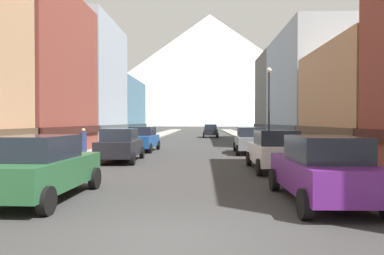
# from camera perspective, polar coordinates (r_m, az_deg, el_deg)

# --- Properties ---
(ground_plane) EXTENTS (400.00, 400.00, 0.00)m
(ground_plane) POSITION_cam_1_polar(r_m,az_deg,el_deg) (6.96, -3.91, -17.12)
(ground_plane) COLOR #313131
(sidewalk_left) EXTENTS (2.50, 100.00, 0.15)m
(sidewalk_left) POSITION_cam_1_polar(r_m,az_deg,el_deg) (42.21, -7.61, -1.87)
(sidewalk_left) COLOR gray
(sidewalk_left) RESTS_ON ground
(sidewalk_right) EXTENTS (2.50, 100.00, 0.15)m
(sidewalk_right) POSITION_cam_1_polar(r_m,az_deg,el_deg) (42.01, 9.47, -1.89)
(sidewalk_right) COLOR gray
(sidewalk_right) RESTS_ON ground
(storefront_left_1) EXTENTS (7.12, 9.89, 10.36)m
(storefront_left_1) POSITION_cam_1_polar(r_m,az_deg,el_deg) (25.58, -25.31, 7.26)
(storefront_left_1) COLOR brown
(storefront_left_1) RESTS_ON ground
(storefront_left_2) EXTENTS (7.27, 10.61, 11.30)m
(storefront_left_2) POSITION_cam_1_polar(r_m,az_deg,el_deg) (35.33, -17.54, 6.30)
(storefront_left_2) COLOR #99A5B2
(storefront_left_2) RESTS_ON ground
(storefront_left_3) EXTENTS (6.38, 12.00, 7.32)m
(storefront_left_3) POSITION_cam_1_polar(r_m,az_deg,el_deg) (46.08, -12.26, 2.64)
(storefront_left_3) COLOR slate
(storefront_left_3) RESTS_ON ground
(storefront_right_2) EXTENTS (8.58, 12.99, 10.15)m
(storefront_right_2) POSITION_cam_1_polar(r_m,az_deg,el_deg) (34.88, 20.25, 5.43)
(storefront_right_2) COLOR #99A5B2
(storefront_right_2) RESTS_ON ground
(storefront_right_3) EXTENTS (6.51, 8.70, 10.22)m
(storefront_right_3) POSITION_cam_1_polar(r_m,az_deg,el_deg) (45.09, 14.60, 4.47)
(storefront_right_3) COLOR #66605B
(storefront_right_3) RESTS_ON ground
(car_left_0) EXTENTS (2.20, 4.46, 1.78)m
(car_left_0) POSITION_cam_1_polar(r_m,az_deg,el_deg) (10.79, -22.76, -5.82)
(car_left_0) COLOR #265933
(car_left_0) RESTS_ON ground
(car_left_1) EXTENTS (2.17, 4.45, 1.78)m
(car_left_1) POSITION_cam_1_polar(r_m,az_deg,el_deg) (19.72, -11.27, -2.72)
(car_left_1) COLOR black
(car_left_1) RESTS_ON ground
(car_left_2) EXTENTS (2.23, 4.47, 1.78)m
(car_left_2) POSITION_cam_1_polar(r_m,az_deg,el_deg) (26.41, -7.90, -1.78)
(car_left_2) COLOR #19478C
(car_left_2) RESTS_ON ground
(car_right_0) EXTENTS (2.09, 4.41, 1.78)m
(car_right_0) POSITION_cam_1_polar(r_m,az_deg,el_deg) (10.14, 19.95, -6.24)
(car_right_0) COLOR #591E72
(car_right_0) RESTS_ON ground
(car_right_1) EXTENTS (2.07, 4.40, 1.78)m
(car_right_1) POSITION_cam_1_polar(r_m,az_deg,el_deg) (16.28, 12.95, -3.50)
(car_right_1) COLOR silver
(car_right_1) RESTS_ON ground
(car_right_2) EXTENTS (2.18, 4.45, 1.78)m
(car_right_2) POSITION_cam_1_polar(r_m,az_deg,el_deg) (24.54, 9.17, -1.99)
(car_right_2) COLOR slate
(car_right_2) RESTS_ON ground
(car_driving_0) EXTENTS (2.06, 4.40, 1.78)m
(car_driving_0) POSITION_cam_1_polar(r_m,az_deg,el_deg) (48.70, 2.93, -0.51)
(car_driving_0) COLOR black
(car_driving_0) RESTS_ON ground
(trash_bin_right) EXTENTS (0.59, 0.59, 0.98)m
(trash_bin_right) POSITION_cam_1_polar(r_m,az_deg,el_deg) (17.21, 21.18, -4.16)
(trash_bin_right) COLOR #4C5156
(trash_bin_right) RESTS_ON sidewalk_right
(potted_plant_1) EXTENTS (0.63, 0.63, 1.00)m
(potted_plant_1) POSITION_cam_1_polar(r_m,az_deg,el_deg) (19.20, -21.75, -3.54)
(potted_plant_1) COLOR #4C4C51
(potted_plant_1) RESTS_ON sidewalk_left
(pedestrian_0) EXTENTS (0.36, 0.36, 1.62)m
(pedestrian_0) POSITION_cam_1_polar(r_m,az_deg,el_deg) (21.70, -16.77, -2.42)
(pedestrian_0) COLOR navy
(pedestrian_0) RESTS_ON sidewalk_left
(streetlamp_right) EXTENTS (0.36, 0.36, 5.86)m
(streetlamp_right) POSITION_cam_1_polar(r_m,az_deg,el_deg) (26.47, 12.06, 4.90)
(streetlamp_right) COLOR black
(streetlamp_right) RESTS_ON sidewalk_right
(mountain_backdrop) EXTENTS (215.24, 215.24, 80.86)m
(mountain_backdrop) POSITION_cam_1_polar(r_m,az_deg,el_deg) (269.36, 2.80, 9.14)
(mountain_backdrop) COLOR silver
(mountain_backdrop) RESTS_ON ground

